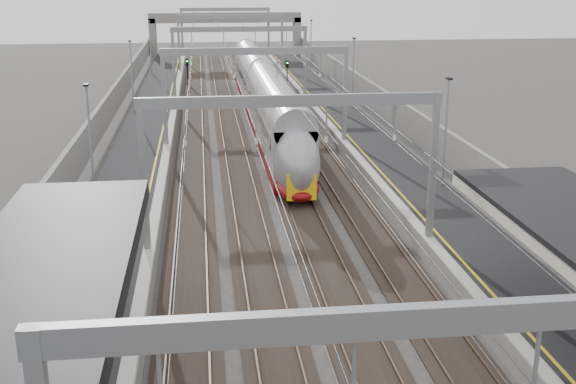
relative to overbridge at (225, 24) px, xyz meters
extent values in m
cube|color=black|center=(-8.00, -55.00, -4.81)|extent=(4.00, 120.00, 1.00)
cube|color=black|center=(8.00, -55.00, -4.81)|extent=(4.00, 120.00, 1.00)
cube|color=black|center=(-4.50, -55.00, -5.27)|extent=(2.40, 140.00, 0.08)
cube|color=brown|center=(-5.22, -55.00, -5.18)|extent=(0.07, 140.00, 0.14)
cube|color=brown|center=(-3.78, -55.00, -5.18)|extent=(0.07, 140.00, 0.14)
cube|color=black|center=(-1.50, -55.00, -5.27)|extent=(2.40, 140.00, 0.08)
cube|color=brown|center=(-2.22, -55.00, -5.18)|extent=(0.07, 140.00, 0.14)
cube|color=brown|center=(-0.78, -55.00, -5.18)|extent=(0.07, 140.00, 0.14)
cube|color=black|center=(1.50, -55.00, -5.27)|extent=(2.40, 140.00, 0.08)
cube|color=brown|center=(0.78, -55.00, -5.18)|extent=(0.07, 140.00, 0.14)
cube|color=brown|center=(2.22, -55.00, -5.18)|extent=(0.07, 140.00, 0.14)
cube|color=black|center=(4.50, -55.00, -5.27)|extent=(2.40, 140.00, 0.08)
cube|color=brown|center=(3.78, -55.00, -5.18)|extent=(0.07, 140.00, 0.14)
cube|color=brown|center=(5.22, -55.00, -5.18)|extent=(0.07, 140.00, 0.14)
cube|color=gray|center=(0.00, -98.00, 2.04)|extent=(13.00, 0.25, 0.50)
cube|color=gray|center=(-6.30, -78.00, -1.01)|extent=(0.28, 0.28, 6.60)
cube|color=gray|center=(6.30, -78.00, -1.01)|extent=(0.28, 0.28, 6.60)
cube|color=gray|center=(0.00, -78.00, 2.04)|extent=(13.00, 0.25, 0.50)
cube|color=gray|center=(-6.30, -58.00, -1.01)|extent=(0.28, 0.28, 6.60)
cube|color=gray|center=(6.30, -58.00, -1.01)|extent=(0.28, 0.28, 6.60)
cube|color=gray|center=(0.00, -58.00, 2.04)|extent=(13.00, 0.25, 0.50)
cube|color=gray|center=(-6.30, -38.00, -1.01)|extent=(0.28, 0.28, 6.60)
cube|color=gray|center=(6.30, -38.00, -1.01)|extent=(0.28, 0.28, 6.60)
cube|color=gray|center=(0.00, -38.00, 2.04)|extent=(13.00, 0.25, 0.50)
cube|color=gray|center=(-6.30, -18.00, -1.01)|extent=(0.28, 0.28, 6.60)
cube|color=gray|center=(6.30, -18.00, -1.01)|extent=(0.28, 0.28, 6.60)
cube|color=gray|center=(0.00, -18.00, 2.04)|extent=(13.00, 0.25, 0.50)
cube|color=gray|center=(-6.30, 0.00, -1.01)|extent=(0.28, 0.28, 6.60)
cube|color=gray|center=(6.30, 0.00, -1.01)|extent=(0.28, 0.28, 6.60)
cube|color=gray|center=(0.00, 0.00, 2.04)|extent=(13.00, 0.25, 0.50)
cylinder|color=#262628|center=(-4.50, -50.00, 0.19)|extent=(0.03, 140.00, 0.03)
cylinder|color=#262628|center=(-1.50, -50.00, 0.19)|extent=(0.03, 140.00, 0.03)
cylinder|color=#262628|center=(1.50, -50.00, 0.19)|extent=(0.03, 140.00, 0.03)
cylinder|color=#262628|center=(4.50, -50.00, 0.19)|extent=(0.03, 140.00, 0.03)
cylinder|color=black|center=(-9.70, -86.00, -2.31)|extent=(0.20, 0.20, 4.00)
cube|color=slate|center=(0.00, 0.00, 0.89)|extent=(22.00, 2.20, 1.40)
cube|color=slate|center=(-10.50, 0.00, -2.21)|extent=(1.00, 2.20, 6.20)
cube|color=slate|center=(10.50, 0.00, -2.21)|extent=(1.00, 2.20, 6.20)
cube|color=slate|center=(-11.20, -55.00, -3.71)|extent=(0.30, 120.00, 3.20)
cube|color=slate|center=(11.20, -55.00, -3.71)|extent=(0.30, 120.00, 3.20)
cube|color=maroon|center=(1.50, -57.10, -4.72)|extent=(2.61, 22.21, 0.77)
cube|color=gray|center=(1.50, -57.10, -2.89)|extent=(2.61, 22.21, 2.90)
cube|color=black|center=(1.50, -64.88, -5.04)|extent=(1.93, 2.32, 0.48)
cube|color=maroon|center=(1.50, -34.50, -4.72)|extent=(2.61, 22.21, 0.77)
cube|color=gray|center=(1.50, -34.50, -2.89)|extent=(2.61, 22.21, 2.90)
cube|color=black|center=(1.50, -42.28, -5.04)|extent=(1.93, 2.32, 0.48)
ellipsoid|color=gray|center=(1.50, -68.40, -3.18)|extent=(2.61, 5.02, 4.06)
cube|color=yellow|center=(1.50, -70.48, -4.05)|extent=(1.64, 0.12, 1.45)
cube|color=black|center=(1.50, -70.04, -2.60)|extent=(1.55, 0.56, 0.91)
cylinder|color=black|center=(-5.20, -27.92, -3.81)|extent=(0.12, 0.12, 3.00)
cube|color=black|center=(-5.20, -27.92, -2.21)|extent=(0.32, 0.22, 0.75)
sphere|color=#0CE526|center=(-5.20, -28.05, -2.06)|extent=(0.16, 0.16, 0.16)
cylinder|color=black|center=(3.20, -29.22, -3.81)|extent=(0.12, 0.12, 3.00)
cube|color=black|center=(3.20, -29.22, -2.21)|extent=(0.32, 0.22, 0.75)
sphere|color=red|center=(3.20, -29.35, -2.06)|extent=(0.16, 0.16, 0.16)
cylinder|color=black|center=(5.40, -30.84, -3.81)|extent=(0.12, 0.12, 3.00)
cube|color=black|center=(5.40, -30.84, -2.21)|extent=(0.32, 0.22, 0.75)
sphere|color=#0CE526|center=(5.40, -30.97, -2.06)|extent=(0.16, 0.16, 0.16)
camera|label=1|loc=(-3.72, -107.78, 7.20)|focal=45.00mm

